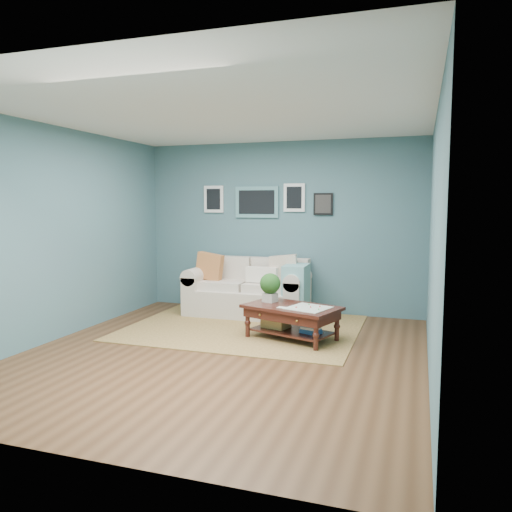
% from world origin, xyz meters
% --- Properties ---
extents(room_shell, '(5.00, 5.02, 2.70)m').
position_xyz_m(room_shell, '(-0.01, 0.06, 1.36)').
color(room_shell, brown).
rests_on(room_shell, ground).
extents(area_rug, '(3.13, 2.50, 0.01)m').
position_xyz_m(area_rug, '(-0.18, 1.23, 0.01)').
color(area_rug, brown).
rests_on(area_rug, ground).
extents(loveseat, '(1.90, 0.86, 0.98)m').
position_xyz_m(loveseat, '(-0.31, 2.03, 0.40)').
color(loveseat, beige).
rests_on(loveseat, ground).
extents(coffee_table, '(1.32, 1.01, 0.82)m').
position_xyz_m(coffee_table, '(0.55, 0.88, 0.36)').
color(coffee_table, black).
rests_on(coffee_table, ground).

